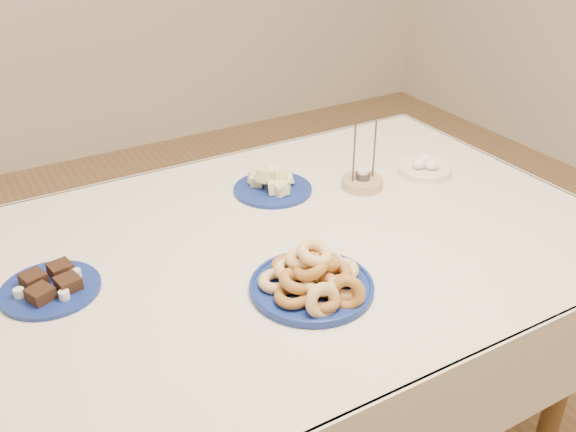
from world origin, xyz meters
The scene contains 6 objects.
dining_table centered at (0.00, 0.00, 0.64)m, with size 1.71×1.11×0.75m.
donut_platter centered at (-0.03, -0.22, 0.78)m, with size 0.32×0.32×0.13m.
melon_plate centered at (0.13, 0.25, 0.77)m, with size 0.28×0.28×0.08m.
brownie_plate centered at (-0.53, 0.08, 0.76)m, with size 0.27×0.27×0.04m.
candle_holder centered at (0.36, 0.14, 0.77)m, with size 0.12×0.12×0.20m.
egg_bowl centered at (0.58, 0.12, 0.77)m, with size 0.22×0.22×0.05m.
Camera 1 is at (-0.66, -1.18, 1.59)m, focal length 40.00 mm.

